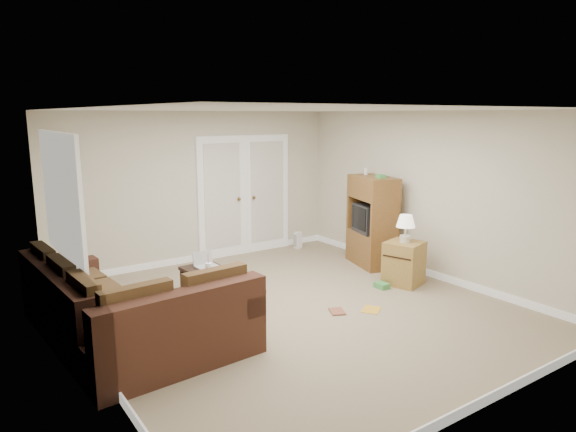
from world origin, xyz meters
TOP-DOWN VIEW (x-y plane):
  - floor at (0.00, 0.00)m, footprint 5.50×5.50m
  - ceiling at (0.00, 0.00)m, footprint 5.00×5.50m
  - wall_left at (-2.50, 0.00)m, footprint 0.02×5.50m
  - wall_right at (2.50, 0.00)m, footprint 0.02×5.50m
  - wall_back at (0.00, 2.75)m, footprint 5.00×0.02m
  - wall_front at (0.00, -2.75)m, footprint 5.00×0.02m
  - baseboards at (0.00, 0.00)m, footprint 5.00×5.50m
  - french_doors at (0.85, 2.71)m, footprint 1.80×0.05m
  - window_left at (-2.46, 1.00)m, footprint 0.05×1.92m
  - sectional_sofa at (-2.14, 0.16)m, footprint 1.98×2.74m
  - coffee_table at (-0.73, 0.84)m, footprint 0.57×1.04m
  - tv_armoire at (2.20, 0.91)m, footprint 0.74×1.02m
  - side_cabinet at (1.89, -0.10)m, footprint 0.61×0.61m
  - space_heater at (1.81, 2.45)m, footprint 0.13×0.11m
  - floor_magazine at (0.79, -0.58)m, footprint 0.35×0.33m
  - floor_greenbox at (1.49, -0.05)m, footprint 0.15×0.20m
  - floor_book at (0.30, -0.36)m, footprint 0.26×0.29m

SIDE VIEW (x-z plane):
  - floor at x=0.00m, z-range 0.00..0.00m
  - floor_magazine at x=0.79m, z-range 0.00..0.01m
  - floor_book at x=0.30m, z-range 0.00..0.02m
  - floor_greenbox at x=1.49m, z-range 0.00..0.08m
  - baseboards at x=0.00m, z-range 0.00..0.10m
  - space_heater at x=1.81m, z-range 0.00..0.31m
  - coffee_table at x=-0.73m, z-range -0.12..0.57m
  - sectional_sofa at x=-2.14m, z-range -0.09..0.74m
  - side_cabinet at x=1.89m, z-range -0.14..0.89m
  - tv_armoire at x=2.20m, z-range -0.05..1.53m
  - french_doors at x=0.85m, z-range -0.03..2.10m
  - wall_left at x=-2.50m, z-range 0.00..2.50m
  - wall_right at x=2.50m, z-range 0.00..2.50m
  - wall_back at x=0.00m, z-range 0.00..2.50m
  - wall_front at x=0.00m, z-range 0.00..2.50m
  - window_left at x=-2.46m, z-range 0.84..2.26m
  - ceiling at x=0.00m, z-range 2.49..2.51m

